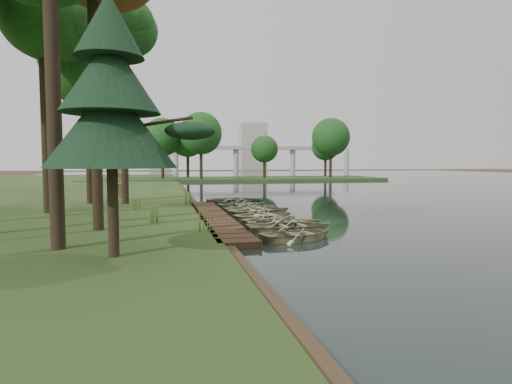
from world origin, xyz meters
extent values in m
plane|color=#3D2F1D|center=(0.00, 0.00, 0.00)|extent=(300.00, 300.00, 0.00)
cube|color=black|center=(30.00, 20.00, 0.03)|extent=(130.00, 200.00, 0.05)
cube|color=#392716|center=(-1.60, 0.00, 0.15)|extent=(1.60, 16.00, 0.30)
cube|color=#2A461F|center=(8.00, 50.00, 0.23)|extent=(50.00, 14.00, 0.45)
cylinder|color=black|center=(-15.33, 50.00, 2.85)|extent=(0.50, 0.50, 4.80)
sphere|color=#1C4C19|center=(-15.33, 50.00, 6.45)|extent=(5.60, 5.60, 5.60)
cylinder|color=black|center=(-8.67, 50.00, 2.85)|extent=(0.50, 0.50, 4.80)
sphere|color=#1C4C19|center=(-8.67, 50.00, 6.45)|extent=(5.60, 5.60, 5.60)
cylinder|color=black|center=(-2.00, 50.00, 2.85)|extent=(0.50, 0.50, 4.80)
sphere|color=#1C4C19|center=(-2.00, 50.00, 6.45)|extent=(5.60, 5.60, 5.60)
cylinder|color=black|center=(4.67, 50.00, 2.85)|extent=(0.50, 0.50, 4.80)
sphere|color=#1C4C19|center=(4.67, 50.00, 6.45)|extent=(5.60, 5.60, 5.60)
cylinder|color=black|center=(11.33, 50.00, 2.85)|extent=(0.50, 0.50, 4.80)
sphere|color=#1C4C19|center=(11.33, 50.00, 6.45)|extent=(5.60, 5.60, 5.60)
cylinder|color=black|center=(18.00, 50.00, 2.85)|extent=(0.50, 0.50, 4.80)
sphere|color=#1C4C19|center=(18.00, 50.00, 6.45)|extent=(5.60, 5.60, 5.60)
cylinder|color=black|center=(24.67, 50.00, 2.85)|extent=(0.50, 0.50, 4.80)
sphere|color=#1C4C19|center=(24.67, 50.00, 6.45)|extent=(5.60, 5.60, 5.60)
cube|color=#A5A5A0|center=(10.00, 120.00, 8.00)|extent=(90.00, 4.00, 1.20)
cylinder|color=#A5A5A0|center=(-20.00, 120.00, 4.00)|extent=(1.80, 1.80, 8.00)
cylinder|color=#A5A5A0|center=(0.00, 120.00, 4.00)|extent=(1.80, 1.80, 8.00)
cylinder|color=#A5A5A0|center=(20.00, 120.00, 4.00)|extent=(1.80, 1.80, 8.00)
cylinder|color=#A5A5A0|center=(40.00, 120.00, 4.00)|extent=(1.80, 1.80, 8.00)
cylinder|color=#A5A5A0|center=(60.00, 120.00, 4.00)|extent=(1.80, 1.80, 8.00)
cube|color=#A5A5A0|center=(30.00, 140.00, 9.00)|extent=(10.00, 8.00, 18.00)
cube|color=#A5A5A0|center=(-5.00, 145.00, 6.00)|extent=(8.00, 8.00, 12.00)
imported|color=tan|center=(0.94, -6.73, 0.37)|extent=(3.47, 2.81, 0.63)
imported|color=tan|center=(1.07, -5.17, 0.44)|extent=(3.80, 2.76, 0.78)
imported|color=tan|center=(1.23, -3.73, 0.42)|extent=(3.65, 2.69, 0.73)
imported|color=tan|center=(0.98, -2.44, 0.38)|extent=(3.79, 3.32, 0.65)
imported|color=tan|center=(0.97, -0.98, 0.40)|extent=(3.93, 3.28, 0.70)
imported|color=tan|center=(1.19, 0.81, 0.44)|extent=(4.44, 3.71, 0.79)
imported|color=tan|center=(1.03, 2.34, 0.41)|extent=(4.01, 3.31, 0.72)
imported|color=tan|center=(1.23, 3.88, 0.36)|extent=(3.16, 2.35, 0.63)
imported|color=tan|center=(0.91, 4.92, 0.40)|extent=(3.89, 3.18, 0.71)
imported|color=#286770|center=(1.02, 6.81, 0.41)|extent=(3.93, 3.20, 0.72)
imported|color=tan|center=(0.77, 7.78, 0.46)|extent=(4.04, 2.92, 0.83)
imported|color=tan|center=(-7.28, 10.06, 0.68)|extent=(4.45, 4.17, 0.75)
cylinder|color=black|center=(-7.60, -7.86, 5.78)|extent=(0.46, 0.46, 10.97)
cylinder|color=black|center=(-6.88, -4.06, 5.34)|extent=(0.44, 0.44, 10.08)
cylinder|color=black|center=(-10.49, 2.93, 6.68)|extent=(0.50, 0.50, 12.77)
cylinder|color=black|center=(-6.74, 7.54, 5.81)|extent=(0.46, 0.46, 11.03)
ellipsoid|color=#1C4C19|center=(-6.74, 7.54, 11.33)|extent=(4.06, 4.06, 3.45)
cylinder|color=black|center=(-10.45, 4.21, 5.90)|extent=(0.46, 0.46, 11.20)
ellipsoid|color=#1C4C19|center=(-10.45, 4.21, 11.50)|extent=(5.04, 5.04, 4.29)
cylinder|color=black|center=(-9.13, 8.22, 4.98)|extent=(0.43, 0.43, 9.36)
ellipsoid|color=#1C4C19|center=(-9.13, 8.22, 9.66)|extent=(5.14, 5.14, 4.37)
cylinder|color=black|center=(-5.70, -9.42, 1.85)|extent=(0.32, 0.32, 3.09)
cone|color=black|center=(-5.70, -9.42, 4.25)|extent=(3.80, 3.80, 2.60)
cone|color=black|center=(-5.70, -9.42, 5.68)|extent=(2.90, 2.90, 2.25)
cone|color=black|center=(-5.70, -9.42, 7.10)|extent=(2.00, 2.00, 1.90)
cone|color=#3F661E|center=(-2.60, -5.46, 0.83)|extent=(0.60, 0.60, 1.05)
cone|color=#3F661E|center=(-4.67, -2.14, 0.76)|extent=(0.60, 0.60, 0.92)
cone|color=#3F661E|center=(-5.75, 3.59, 0.74)|extent=(0.60, 0.60, 0.89)
cone|color=#3F661E|center=(-2.60, 6.05, 0.84)|extent=(0.60, 0.60, 1.09)
camera|label=1|loc=(-4.24, -22.68, 3.12)|focal=30.00mm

